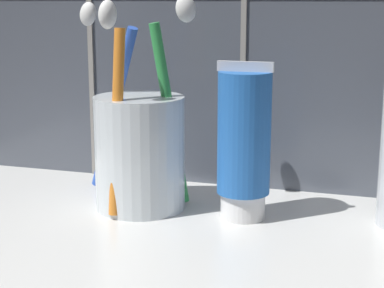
# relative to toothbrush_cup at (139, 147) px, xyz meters

# --- Properties ---
(sink_counter) EXTENTS (0.61, 0.30, 0.02)m
(sink_counter) POSITION_rel_toothbrush_cup_xyz_m (0.05, -0.06, -0.06)
(sink_counter) COLOR silver
(sink_counter) RESTS_ON ground
(toothbrush_cup) EXTENTS (0.13, 0.10, 0.18)m
(toothbrush_cup) POSITION_rel_toothbrush_cup_xyz_m (0.00, 0.00, 0.00)
(toothbrush_cup) COLOR silver
(toothbrush_cup) RESTS_ON sink_counter
(toothpaste_tube) EXTENTS (0.05, 0.04, 0.13)m
(toothpaste_tube) POSITION_rel_toothbrush_cup_xyz_m (0.09, -0.00, 0.01)
(toothpaste_tube) COLOR white
(toothpaste_tube) RESTS_ON sink_counter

